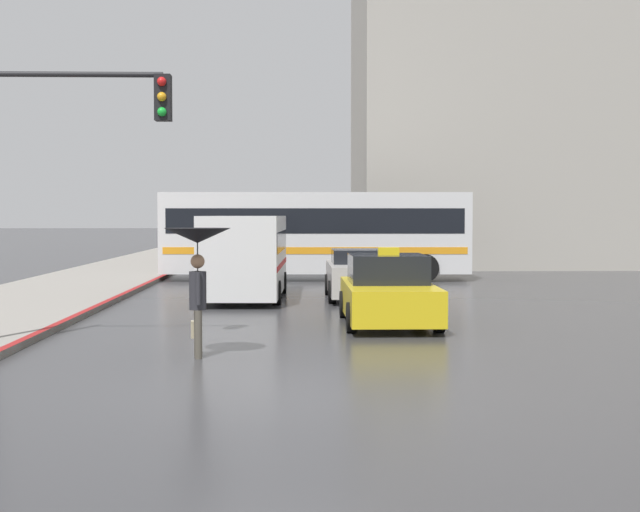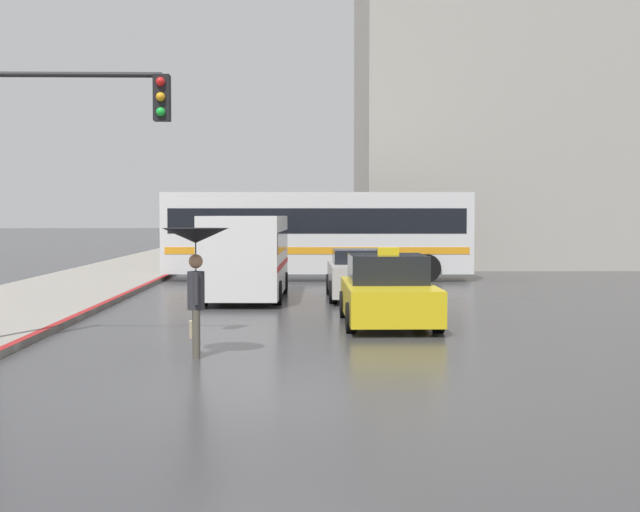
% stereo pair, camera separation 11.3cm
% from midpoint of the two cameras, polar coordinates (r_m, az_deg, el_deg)
% --- Properties ---
extents(ground_plane, '(300.00, 300.00, 0.00)m').
position_cam_midpoint_polar(ground_plane, '(11.45, -2.15, -8.95)').
color(ground_plane, '#38383A').
extents(taxi, '(1.91, 4.20, 1.62)m').
position_cam_midpoint_polar(taxi, '(18.81, 4.21, -2.36)').
color(taxi, gold).
rests_on(taxi, ground_plane).
extents(sedan_red, '(1.91, 4.07, 1.35)m').
position_cam_midpoint_polar(sedan_red, '(24.53, 2.53, -1.24)').
color(sedan_red, '#B7B2AD').
rests_on(sedan_red, ground_plane).
extents(ambulance_van, '(2.22, 5.79, 2.28)m').
position_cam_midpoint_polar(ambulance_van, '(24.54, -4.93, 0.21)').
color(ambulance_van, silver).
rests_on(ambulance_van, ground_plane).
extents(city_bus, '(10.89, 2.90, 3.10)m').
position_cam_midpoint_polar(city_bus, '(31.83, -0.41, 1.59)').
color(city_bus, silver).
rests_on(city_bus, ground_plane).
extents(pedestrian_with_umbrella, '(1.07, 1.07, 2.09)m').
position_cam_midpoint_polar(pedestrian_with_umbrella, '(14.43, -8.07, 0.28)').
color(pedestrian_with_umbrella, '#4C473D').
rests_on(pedestrian_with_umbrella, ground_plane).
extents(traffic_light, '(3.26, 0.38, 5.05)m').
position_cam_midpoint_polar(traffic_light, '(16.25, -16.19, 6.82)').
color(traffic_light, black).
rests_on(traffic_light, ground_plane).
extents(building_tower_far, '(13.27, 9.78, 22.95)m').
position_cam_midpoint_polar(building_tower_far, '(64.65, 16.05, 10.68)').
color(building_tower_far, brown).
rests_on(building_tower_far, ground_plane).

